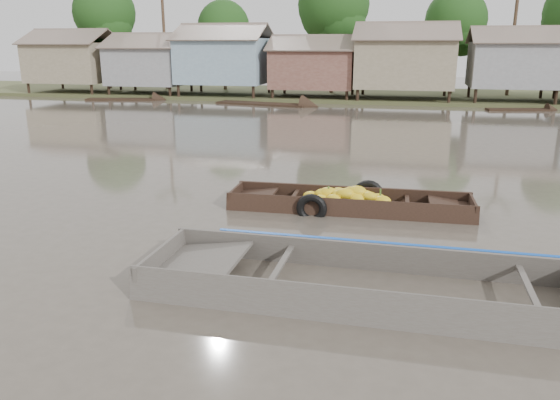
# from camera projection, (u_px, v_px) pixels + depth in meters

# --- Properties ---
(ground) EXTENTS (120.00, 120.00, 0.00)m
(ground) POSITION_uv_depth(u_px,v_px,m) (262.00, 247.00, 11.16)
(ground) COLOR #4D453B
(ground) RESTS_ON ground
(riverbank) EXTENTS (120.00, 12.47, 10.22)m
(riverbank) POSITION_uv_depth(u_px,v_px,m) (413.00, 56.00, 39.51)
(riverbank) COLOR #384723
(riverbank) RESTS_ON ground
(banana_boat) EXTENTS (6.04, 1.69, 0.86)m
(banana_boat) POSITION_uv_depth(u_px,v_px,m) (347.00, 202.00, 13.63)
(banana_boat) COLOR black
(banana_boat) RESTS_ON ground
(viewer_boat) EXTENTS (8.49, 2.32, 0.68)m
(viewer_boat) POSITION_uv_depth(u_px,v_px,m) (399.00, 293.00, 8.92)
(viewer_boat) COLOR #49443E
(viewer_boat) RESTS_ON ground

